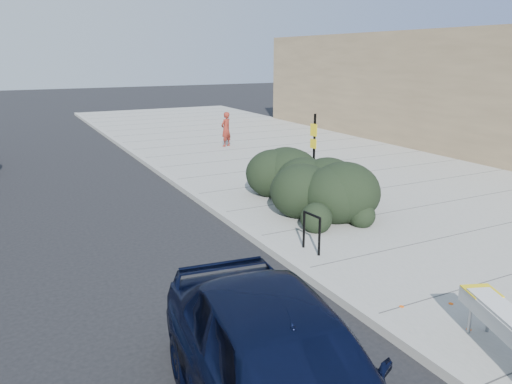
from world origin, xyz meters
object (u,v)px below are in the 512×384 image
(pedestrian, at_px, (226,129))
(sedan_navy, at_px, (283,372))
(bike_rack, at_px, (312,229))
(sign_post, at_px, (314,146))

(pedestrian, bearing_deg, sedan_navy, 41.02)
(bike_rack, bearing_deg, sedan_navy, -131.85)
(bike_rack, height_order, sedan_navy, sedan_navy)
(sign_post, bearing_deg, pedestrian, 73.47)
(sedan_navy, distance_m, pedestrian, 17.59)
(sign_post, xyz_separation_m, pedestrian, (0.58, 7.89, -0.54))
(sign_post, height_order, pedestrian, sign_post)
(sign_post, bearing_deg, bike_rack, -136.17)
(bike_rack, bearing_deg, sign_post, 51.23)
(sign_post, distance_m, sedan_navy, 10.36)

